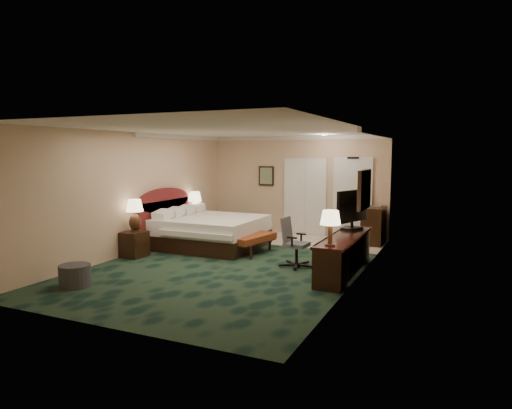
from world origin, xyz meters
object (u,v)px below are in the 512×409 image
at_px(ottoman, 75,276).
at_px(bed_bench, 254,245).
at_px(nightstand_far, 197,227).
at_px(desk, 344,255).
at_px(minibar, 374,226).
at_px(tv, 352,210).
at_px(lamp_near, 135,215).
at_px(lamp_far, 195,205).
at_px(bed, 212,232).
at_px(nightstand_near, 134,244).
at_px(desk_chair, 297,242).

bearing_deg(ottoman, bed_bench, 64.25).
bearing_deg(nightstand_far, desk, -24.90).
relative_size(ottoman, minibar, 0.56).
bearing_deg(tv, lamp_near, -145.73).
xyz_separation_m(lamp_far, bed_bench, (2.28, -1.18, -0.67)).
bearing_deg(lamp_near, minibar, 38.28).
distance_m(lamp_near, ottoman, 2.40).
distance_m(lamp_far, desk, 4.98).
bearing_deg(lamp_far, bed, -41.63).
bearing_deg(nightstand_far, nightstand_near, -89.81).
height_order(nightstand_near, desk_chair, desk_chair).
relative_size(nightstand_far, minibar, 0.58).
height_order(ottoman, tv, tv).
bearing_deg(tv, ottoman, -119.53).
height_order(lamp_near, ottoman, lamp_near).
relative_size(bed, desk_chair, 2.31).
xyz_separation_m(nightstand_far, bed_bench, (2.24, -1.22, -0.06)).
distance_m(lamp_far, tv, 4.68).
xyz_separation_m(lamp_far, desk_chair, (3.53, -1.91, -0.39)).
xyz_separation_m(nightstand_far, desk_chair, (3.50, -1.95, 0.22)).
relative_size(bed, minibar, 2.45).
relative_size(lamp_near, desk_chair, 0.71).
bearing_deg(nightstand_near, minibar, 38.65).
bearing_deg(ottoman, lamp_far, 96.92).
distance_m(bed, desk_chair, 2.69).
bearing_deg(tv, bed, -167.00).
relative_size(lamp_far, desk_chair, 0.70).
xyz_separation_m(nightstand_near, ottoman, (0.53, -2.18, -0.09)).
distance_m(nightstand_far, lamp_far, 0.61).
bearing_deg(ottoman, nightstand_far, 96.45).
bearing_deg(lamp_near, bed_bench, 30.28).
height_order(bed, minibar, minibar).
relative_size(lamp_far, bed_bench, 0.56).
distance_m(ottoman, desk_chair, 4.09).
bearing_deg(bed_bench, bed, 178.49).
xyz_separation_m(lamp_far, ottoman, (0.57, -4.71, -0.69)).
bearing_deg(bed_bench, lamp_far, 162.98).
distance_m(lamp_near, bed_bench, 2.68).
xyz_separation_m(lamp_far, minibar, (4.51, 1.04, -0.42)).
bearing_deg(tv, desk, -68.32).
distance_m(lamp_near, minibar, 5.70).
bearing_deg(nightstand_near, bed, 58.44).
distance_m(ottoman, minibar, 6.97).
bearing_deg(nightstand_far, lamp_near, -89.81).
height_order(lamp_far, minibar, lamp_far).
distance_m(lamp_far, ottoman, 4.80).
xyz_separation_m(nightstand_near, lamp_near, (-0.00, 0.05, 0.63)).
relative_size(bed, nightstand_far, 4.25).
bearing_deg(bed, nightstand_near, -121.56).
height_order(nightstand_far, lamp_near, lamp_near).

